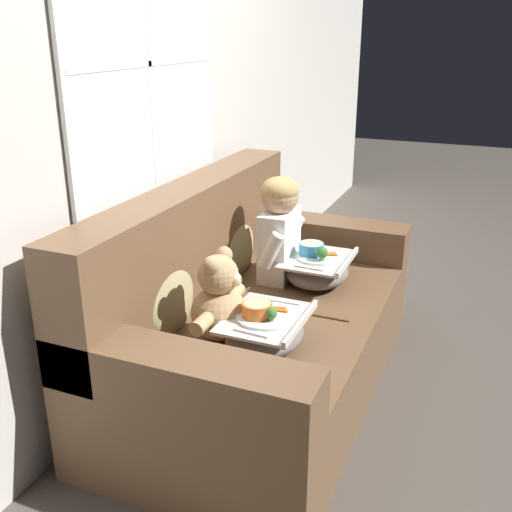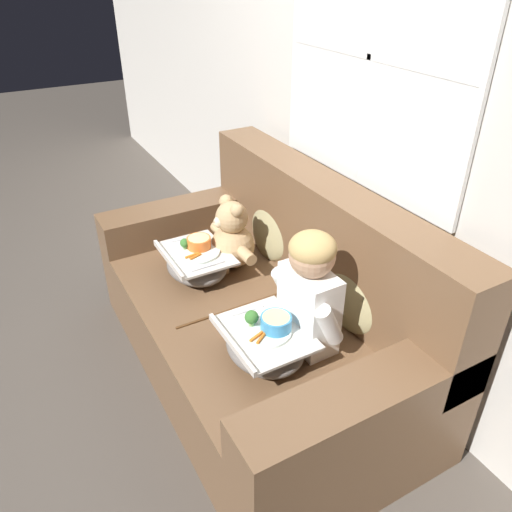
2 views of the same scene
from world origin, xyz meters
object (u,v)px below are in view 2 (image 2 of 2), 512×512
object	(u,v)px
teddy_bear	(231,238)
lap_tray_child	(265,342)
couch	(267,313)
lap_tray_teddy	(196,262)
throw_pillow_behind_child	(355,291)
child_figure	(310,286)
throw_pillow_behind_teddy	(273,225)

from	to	relation	value
teddy_bear	lap_tray_child	xyz separation A→B (m)	(0.70, -0.20, -0.08)
couch	lap_tray_teddy	distance (m)	0.44
teddy_bear	lap_tray_child	size ratio (longest dim) A/B	1.07
teddy_bear	lap_tray_teddy	size ratio (longest dim) A/B	1.06
teddy_bear	throw_pillow_behind_child	bearing A→B (deg)	19.64
couch	lap_tray_teddy	bearing A→B (deg)	-148.52
couch	teddy_bear	bearing A→B (deg)	-177.76
throw_pillow_behind_child	lap_tray_child	xyz separation A→B (m)	(0.00, -0.45, -0.10)
couch	lap_tray_child	xyz separation A→B (m)	(0.35, -0.21, 0.17)
child_figure	lap_tray_teddy	xyz separation A→B (m)	(-0.70, -0.20, -0.21)
throw_pillow_behind_teddy	child_figure	size ratio (longest dim) A/B	0.76
throw_pillow_behind_teddy	lap_tray_child	bearing A→B (deg)	-32.77
couch	lap_tray_teddy	xyz separation A→B (m)	(-0.35, -0.21, 0.17)
child_figure	teddy_bear	size ratio (longest dim) A/B	1.29
throw_pillow_behind_teddy	lap_tray_teddy	bearing A→B (deg)	-90.18
couch	teddy_bear	world-z (taller)	couch
throw_pillow_behind_child	child_figure	bearing A→B (deg)	-90.00
couch	throw_pillow_behind_teddy	size ratio (longest dim) A/B	4.57
lap_tray_teddy	child_figure	bearing A→B (deg)	16.36
throw_pillow_behind_teddy	child_figure	world-z (taller)	child_figure
throw_pillow_behind_teddy	lap_tray_teddy	xyz separation A→B (m)	(-0.00, -0.45, -0.10)
couch	child_figure	world-z (taller)	couch
lap_tray_child	couch	bearing A→B (deg)	148.51
lap_tray_teddy	teddy_bear	bearing A→B (deg)	89.58
throw_pillow_behind_teddy	lap_tray_teddy	distance (m)	0.46
throw_pillow_behind_teddy	couch	bearing A→B (deg)	-34.01
throw_pillow_behind_child	lap_tray_teddy	size ratio (longest dim) A/B	1.00
lap_tray_teddy	throw_pillow_behind_teddy	bearing A→B (deg)	89.82
couch	throw_pillow_behind_teddy	xyz separation A→B (m)	(-0.35, 0.23, 0.27)
lap_tray_child	lap_tray_teddy	world-z (taller)	lap_tray_child
throw_pillow_behind_teddy	child_figure	distance (m)	0.75
couch	lap_tray_child	distance (m)	0.44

